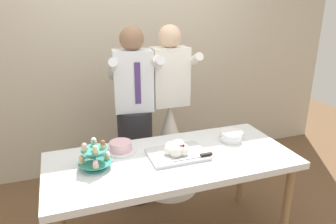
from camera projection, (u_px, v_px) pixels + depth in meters
name	position (u px, v px, depth m)	size (l,w,h in m)	color
rear_wall	(125.00, 40.00, 3.40)	(5.20, 0.10, 2.90)	beige
dessert_table	(172.00, 166.00, 2.35)	(1.80, 0.80, 0.78)	silver
cupcake_stand	(95.00, 157.00, 2.15)	(0.23, 0.23, 0.21)	teal
main_cake_tray	(177.00, 151.00, 2.34)	(0.44, 0.31, 0.13)	silver
plate_stack	(231.00, 136.00, 2.60)	(0.19, 0.19, 0.08)	white
round_cake	(121.00, 147.00, 2.41)	(0.24, 0.24, 0.08)	white
person_groom	(135.00, 127.00, 2.94)	(0.52, 0.54, 1.66)	#232328
person_bride	(170.00, 137.00, 3.14)	(0.56, 0.56, 1.66)	white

